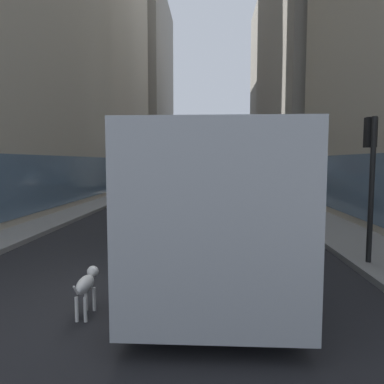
{
  "coord_description": "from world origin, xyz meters",
  "views": [
    {
      "loc": [
        1.15,
        -6.34,
        2.51
      ],
      "look_at": [
        0.48,
        6.54,
        1.4
      ],
      "focal_mm": 32.8,
      "sensor_mm": 36.0,
      "label": 1
    }
  ],
  "objects_px": {
    "transit_bus": "(212,188)",
    "car_grey_wagon": "(165,194)",
    "car_black_suv": "(151,187)",
    "box_truck": "(167,171)",
    "car_silver_sedan": "(211,185)",
    "car_white_van": "(211,181)",
    "car_blue_hatchback": "(222,174)",
    "car_red_coupe": "(226,178)",
    "traffic_light_near": "(371,165)",
    "dalmatian_dog": "(87,284)"
  },
  "relations": [
    {
      "from": "box_truck",
      "to": "transit_bus",
      "type": "bearing_deg",
      "value": -79.87
    },
    {
      "from": "car_silver_sedan",
      "to": "dalmatian_dog",
      "type": "distance_m",
      "value": 20.1
    },
    {
      "from": "car_black_suv",
      "to": "car_blue_hatchback",
      "type": "distance_m",
      "value": 27.5
    },
    {
      "from": "traffic_light_near",
      "to": "car_silver_sedan",
      "type": "bearing_deg",
      "value": 102.22
    },
    {
      "from": "car_silver_sedan",
      "to": "car_red_coupe",
      "type": "distance_m",
      "value": 11.57
    },
    {
      "from": "car_grey_wagon",
      "to": "traffic_light_near",
      "type": "height_order",
      "value": "traffic_light_near"
    },
    {
      "from": "car_blue_hatchback",
      "to": "transit_bus",
      "type": "bearing_deg",
      "value": -92.27
    },
    {
      "from": "transit_bus",
      "to": "car_blue_hatchback",
      "type": "bearing_deg",
      "value": 87.73
    },
    {
      "from": "traffic_light_near",
      "to": "car_red_coupe",
      "type": "bearing_deg",
      "value": 94.21
    },
    {
      "from": "dalmatian_dog",
      "to": "traffic_light_near",
      "type": "distance_m",
      "value": 6.74
    },
    {
      "from": "car_white_van",
      "to": "box_truck",
      "type": "distance_m",
      "value": 4.25
    },
    {
      "from": "dalmatian_dog",
      "to": "transit_bus",
      "type": "bearing_deg",
      "value": 64.32
    },
    {
      "from": "car_white_van",
      "to": "traffic_light_near",
      "type": "relative_size",
      "value": 1.23
    },
    {
      "from": "box_truck",
      "to": "car_blue_hatchback",
      "type": "bearing_deg",
      "value": 72.7
    },
    {
      "from": "transit_bus",
      "to": "traffic_light_near",
      "type": "xyz_separation_m",
      "value": [
        3.7,
        -1.4,
        0.66
      ]
    },
    {
      "from": "car_white_van",
      "to": "car_red_coupe",
      "type": "relative_size",
      "value": 0.92
    },
    {
      "from": "transit_bus",
      "to": "car_silver_sedan",
      "type": "distance_m",
      "value": 15.71
    },
    {
      "from": "car_grey_wagon",
      "to": "car_black_suv",
      "type": "bearing_deg",
      "value": 107.5
    },
    {
      "from": "transit_bus",
      "to": "car_grey_wagon",
      "type": "height_order",
      "value": "transit_bus"
    },
    {
      "from": "transit_bus",
      "to": "car_red_coupe",
      "type": "relative_size",
      "value": 2.55
    },
    {
      "from": "transit_bus",
      "to": "box_truck",
      "type": "bearing_deg",
      "value": 100.13
    },
    {
      "from": "car_black_suv",
      "to": "car_white_van",
      "type": "xyz_separation_m",
      "value": [
        4.0,
        7.77,
        0.0
      ]
    },
    {
      "from": "car_red_coupe",
      "to": "car_blue_hatchback",
      "type": "bearing_deg",
      "value": 90.0
    },
    {
      "from": "car_black_suv",
      "to": "car_grey_wagon",
      "type": "relative_size",
      "value": 1.02
    },
    {
      "from": "car_black_suv",
      "to": "car_grey_wagon",
      "type": "xyz_separation_m",
      "value": [
        1.6,
        -5.07,
        -0.0
      ]
    },
    {
      "from": "transit_bus",
      "to": "car_blue_hatchback",
      "type": "xyz_separation_m",
      "value": [
        1.6,
        40.37,
        -0.95
      ]
    },
    {
      "from": "box_truck",
      "to": "traffic_light_near",
      "type": "bearing_deg",
      "value": -72.07
    },
    {
      "from": "car_silver_sedan",
      "to": "box_truck",
      "type": "bearing_deg",
      "value": 120.81
    },
    {
      "from": "car_blue_hatchback",
      "to": "dalmatian_dog",
      "type": "distance_m",
      "value": 44.83
    },
    {
      "from": "transit_bus",
      "to": "box_truck",
      "type": "xyz_separation_m",
      "value": [
        -4.0,
        22.39,
        -0.11
      ]
    },
    {
      "from": "car_grey_wagon",
      "to": "car_silver_sedan",
      "type": "relative_size",
      "value": 1.01
    },
    {
      "from": "car_red_coupe",
      "to": "car_grey_wagon",
      "type": "bearing_deg",
      "value": -102.04
    },
    {
      "from": "transit_bus",
      "to": "car_white_van",
      "type": "distance_m",
      "value": 21.25
    },
    {
      "from": "dalmatian_dog",
      "to": "box_truck",
      "type": "bearing_deg",
      "value": 94.13
    },
    {
      "from": "transit_bus",
      "to": "dalmatian_dog",
      "type": "bearing_deg",
      "value": -115.68
    },
    {
      "from": "car_blue_hatchback",
      "to": "car_silver_sedan",
      "type": "xyz_separation_m",
      "value": [
        -1.6,
        -24.69,
        -0.0
      ]
    },
    {
      "from": "car_white_van",
      "to": "car_silver_sedan",
      "type": "relative_size",
      "value": 1.02
    },
    {
      "from": "car_silver_sedan",
      "to": "box_truck",
      "type": "relative_size",
      "value": 0.54
    },
    {
      "from": "car_grey_wagon",
      "to": "box_truck",
      "type": "height_order",
      "value": "box_truck"
    },
    {
      "from": "car_white_van",
      "to": "dalmatian_dog",
      "type": "relative_size",
      "value": 4.33
    },
    {
      "from": "transit_bus",
      "to": "car_silver_sedan",
      "type": "height_order",
      "value": "transit_bus"
    },
    {
      "from": "transit_bus",
      "to": "car_grey_wagon",
      "type": "bearing_deg",
      "value": 105.98
    },
    {
      "from": "traffic_light_near",
      "to": "car_black_suv",
      "type": "bearing_deg",
      "value": 117.4
    },
    {
      "from": "traffic_light_near",
      "to": "box_truck",
      "type": "bearing_deg",
      "value": 107.93
    },
    {
      "from": "car_blue_hatchback",
      "to": "car_red_coupe",
      "type": "bearing_deg",
      "value": -90.0
    },
    {
      "from": "box_truck",
      "to": "dalmatian_dog",
      "type": "height_order",
      "value": "box_truck"
    },
    {
      "from": "car_silver_sedan",
      "to": "box_truck",
      "type": "xyz_separation_m",
      "value": [
        -4.0,
        6.71,
        0.85
      ]
    },
    {
      "from": "car_white_van",
      "to": "car_grey_wagon",
      "type": "distance_m",
      "value": 13.07
    },
    {
      "from": "car_grey_wagon",
      "to": "car_red_coupe",
      "type": "bearing_deg",
      "value": 77.96
    },
    {
      "from": "car_blue_hatchback",
      "to": "dalmatian_dog",
      "type": "xyz_separation_m",
      "value": [
        -3.67,
        -44.68,
        -0.31
      ]
    }
  ]
}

